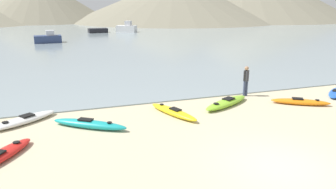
# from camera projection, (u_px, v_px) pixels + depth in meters

# --- Properties ---
(ground_plane) EXTENTS (400.00, 400.00, 0.00)m
(ground_plane) POSITION_uv_depth(u_px,v_px,m) (282.00, 168.00, 10.53)
(ground_plane) COLOR #C6B793
(bay_water) EXTENTS (160.00, 70.00, 0.06)m
(bay_water) POSITION_uv_depth(u_px,v_px,m) (99.00, 37.00, 49.69)
(bay_water) COLOR gray
(bay_water) RESTS_ON ground_plane
(far_hill_midleft) EXTENTS (38.93, 38.93, 11.90)m
(far_hill_midleft) POSITION_uv_depth(u_px,v_px,m) (39.00, 0.00, 91.67)
(far_hill_midleft) COLOR gray
(far_hill_midleft) RESTS_ON ground_plane
(far_hill_midright) EXTENTS (59.34, 59.34, 11.75)m
(far_hill_midright) POSITION_uv_depth(u_px,v_px,m) (175.00, 0.00, 93.18)
(far_hill_midright) COLOR gray
(far_hill_midright) RESTS_ON ground_plane
(kayak_on_sand_0) EXTENTS (2.82, 2.05, 0.34)m
(kayak_on_sand_0) POSITION_uv_depth(u_px,v_px,m) (300.00, 102.00, 17.02)
(kayak_on_sand_0) COLOR orange
(kayak_on_sand_0) RESTS_ON ground_plane
(kayak_on_sand_1) EXTENTS (2.28, 2.87, 0.33)m
(kayak_on_sand_1) POSITION_uv_depth(u_px,v_px,m) (0.00, 156.00, 11.02)
(kayak_on_sand_1) COLOR red
(kayak_on_sand_1) RESTS_ON ground_plane
(kayak_on_sand_2) EXTENTS (1.65, 3.18, 0.35)m
(kayak_on_sand_2) POSITION_uv_depth(u_px,v_px,m) (173.00, 112.00, 15.45)
(kayak_on_sand_2) COLOR yellow
(kayak_on_sand_2) RESTS_ON ground_plane
(kayak_on_sand_3) EXTENTS (3.38, 2.29, 0.37)m
(kayak_on_sand_3) POSITION_uv_depth(u_px,v_px,m) (227.00, 103.00, 16.84)
(kayak_on_sand_3) COLOR #8CCC2D
(kayak_on_sand_3) RESTS_ON ground_plane
(kayak_on_sand_4) EXTENTS (3.12, 2.46, 0.38)m
(kayak_on_sand_4) POSITION_uv_depth(u_px,v_px,m) (89.00, 124.00, 13.84)
(kayak_on_sand_4) COLOR teal
(kayak_on_sand_4) RESTS_ON ground_plane
(kayak_on_sand_6) EXTENTS (2.95, 2.40, 0.34)m
(kayak_on_sand_6) POSITION_uv_depth(u_px,v_px,m) (24.00, 120.00, 14.39)
(kayak_on_sand_6) COLOR white
(kayak_on_sand_6) RESTS_ON ground_plane
(person_near_waterline) EXTENTS (0.35, 0.30, 1.71)m
(person_near_waterline) POSITION_uv_depth(u_px,v_px,m) (246.00, 79.00, 18.40)
(person_near_waterline) COLOR #384260
(person_near_waterline) RESTS_ON ground_plane
(moored_boat_0) EXTENTS (3.85, 3.34, 1.96)m
(moored_boat_0) POSITION_uv_depth(u_px,v_px,m) (127.00, 28.00, 58.38)
(moored_boat_0) COLOR white
(moored_boat_0) RESTS_ON bay_water
(moored_boat_1) EXTENTS (3.33, 2.10, 0.74)m
(moored_boat_1) POSITION_uv_depth(u_px,v_px,m) (98.00, 30.00, 57.34)
(moored_boat_1) COLOR black
(moored_boat_1) RESTS_ON bay_water
(moored_boat_2) EXTENTS (3.46, 1.95, 1.59)m
(moored_boat_2) POSITION_uv_depth(u_px,v_px,m) (48.00, 38.00, 42.82)
(moored_boat_2) COLOR navy
(moored_boat_2) RESTS_ON bay_water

